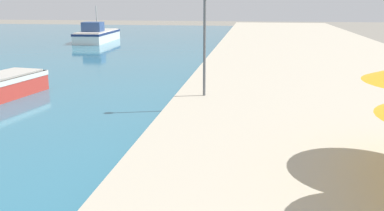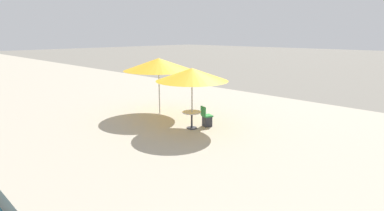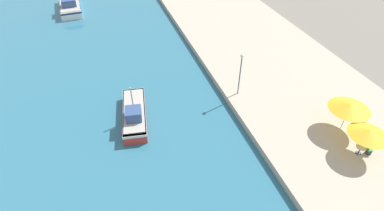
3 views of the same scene
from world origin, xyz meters
TOP-DOWN VIEW (x-y plane):
  - quay_promenade at (8.00, 37.00)m, footprint 16.00×90.00m
  - fishing_boat_mid at (-14.85, 48.96)m, footprint 3.52×8.77m
  - lamppost at (1.31, 19.13)m, footprint 0.36×0.36m

SIDE VIEW (x-z plane):
  - quay_promenade at x=8.00m, z-range 0.00..0.70m
  - fishing_boat_mid at x=-14.85m, z-range -1.21..2.92m
  - lamppost at x=1.31m, z-range 1.51..6.07m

